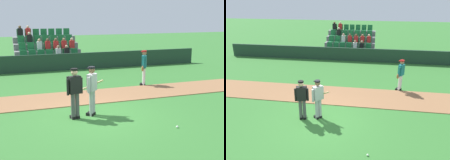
{
  "view_description": "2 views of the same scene",
  "coord_description": "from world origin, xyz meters",
  "views": [
    {
      "loc": [
        -2.97,
        -10.15,
        3.59
      ],
      "look_at": [
        1.17,
        1.61,
        0.91
      ],
      "focal_mm": 50.67,
      "sensor_mm": 36.0,
      "label": 1
    },
    {
      "loc": [
        2.14,
        -8.01,
        5.01
      ],
      "look_at": [
        0.5,
        1.91,
        1.17
      ],
      "focal_mm": 35.78,
      "sensor_mm": 36.0,
      "label": 2
    }
  ],
  "objects": [
    {
      "name": "infield_dirt_path",
      "position": [
        0.0,
        2.64,
        0.01
      ],
      "size": [
        28.0,
        2.31,
        0.03
      ],
      "primitive_type": "cube",
      "color": "#936642",
      "rests_on": "ground"
    },
    {
      "name": "runner_teal_jersey",
      "position": [
        3.65,
        3.9,
        0.96
      ],
      "size": [
        0.47,
        0.59,
        1.76
      ],
      "color": "white",
      "rests_on": "ground"
    },
    {
      "name": "batter_grey_jersey",
      "position": [
        -0.07,
        0.21,
        0.97
      ],
      "size": [
        0.75,
        0.68,
        1.76
      ],
      "color": "#B2B2B2",
      "rests_on": "ground"
    },
    {
      "name": "dugout_fence",
      "position": [
        0.0,
        9.42,
        0.53
      ],
      "size": [
        20.0,
        0.16,
        1.06
      ],
      "primitive_type": "cube",
      "color": "#1E3828",
      "rests_on": "ground"
    },
    {
      "name": "stadium_bleachers",
      "position": [
        0.0,
        11.72,
        0.76
      ],
      "size": [
        4.45,
        3.8,
        2.7
      ],
      "color": "slate",
      "rests_on": "ground"
    },
    {
      "name": "umpire_home_plate",
      "position": [
        -0.72,
        0.06,
        1.0
      ],
      "size": [
        0.58,
        0.37,
        1.76
      ],
      "color": "#4C4C4C",
      "rests_on": "ground"
    },
    {
      "name": "ground_plane",
      "position": [
        0.0,
        0.0,
        0.0
      ],
      "size": [
        80.0,
        80.0,
        0.0
      ],
      "primitive_type": "plane",
      "color": "#33702D"
    },
    {
      "name": "baseball",
      "position": [
        2.13,
        -1.9,
        0.04
      ],
      "size": [
        0.07,
        0.07,
        0.07
      ],
      "primitive_type": "sphere",
      "color": "white",
      "rests_on": "ground"
    }
  ]
}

